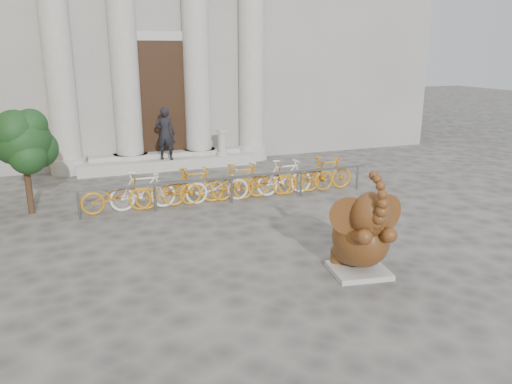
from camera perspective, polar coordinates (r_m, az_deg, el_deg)
name	(u,v)px	position (r m, az deg, el deg)	size (l,w,h in m)	color
ground	(274,280)	(8.85, 2.08, -10.06)	(80.00, 80.00, 0.00)	#474442
entrance_steps	(168,162)	(17.41, -9.99, 3.35)	(6.00, 1.20, 0.36)	#A8A59E
elephant_statue	(362,236)	(9.00, 11.98, -4.99)	(1.31, 1.52, 1.97)	#A8A59E
bike_rack	(228,182)	(13.27, -3.17, 1.11)	(8.00, 0.53, 1.00)	slate
tree	(24,141)	(13.12, -24.99, 5.26)	(1.48, 1.35, 2.57)	#332114
pedestrian	(165,133)	(16.86, -10.32, 6.60)	(0.64, 0.42, 1.76)	black
balustrade_post	(222,144)	(17.44, -3.91, 5.55)	(0.36, 0.36, 0.89)	#A8A59E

